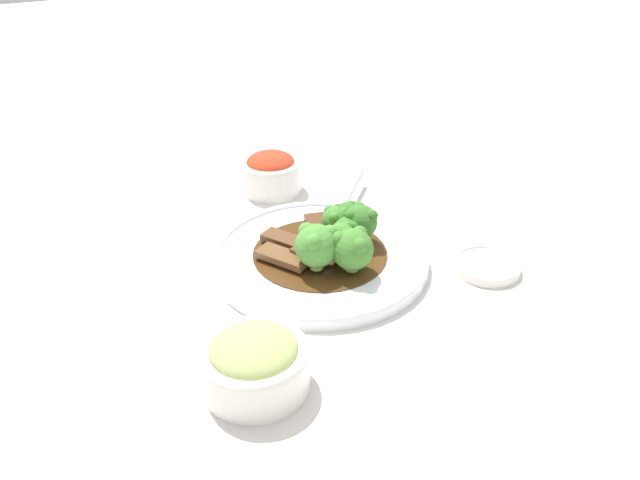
{
  "coord_description": "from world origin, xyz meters",
  "views": [
    {
      "loc": [
        0.59,
        -0.3,
        0.43
      ],
      "look_at": [
        0.0,
        0.0,
        0.03
      ],
      "focal_mm": 35.0,
      "sensor_mm": 36.0,
      "label": 1
    }
  ],
  "objects_px": {
    "broccoli_floret_4": "(361,221)",
    "side_bowl_appetizer": "(255,362)",
    "broccoli_floret_2": "(336,220)",
    "sauce_dish": "(487,265)",
    "beef_strip_0": "(287,240)",
    "beef_strip_1": "(319,226)",
    "main_plate": "(320,256)",
    "broccoli_floret_3": "(347,215)",
    "broccoli_floret_0": "(341,238)",
    "beef_strip_2": "(319,244)",
    "beef_strip_3": "(283,257)",
    "broccoli_floret_1": "(345,231)",
    "side_bowl_kimchi": "(271,172)",
    "broccoli_floret_5": "(317,245)",
    "serving_spoon": "(338,214)",
    "broccoli_floret_6": "(352,248)"
  },
  "relations": [
    {
      "from": "broccoli_floret_1",
      "to": "broccoli_floret_3",
      "type": "distance_m",
      "value": 0.04
    },
    {
      "from": "broccoli_floret_6",
      "to": "broccoli_floret_0",
      "type": "bearing_deg",
      "value": -175.84
    },
    {
      "from": "side_bowl_kimchi",
      "to": "sauce_dish",
      "type": "distance_m",
      "value": 0.36
    },
    {
      "from": "beef_strip_2",
      "to": "side_bowl_appetizer",
      "type": "distance_m",
      "value": 0.23
    },
    {
      "from": "beef_strip_1",
      "to": "side_bowl_kimchi",
      "type": "distance_m",
      "value": 0.17
    },
    {
      "from": "beef_strip_2",
      "to": "broccoli_floret_5",
      "type": "relative_size",
      "value": 1.45
    },
    {
      "from": "broccoli_floret_0",
      "to": "broccoli_floret_1",
      "type": "bearing_deg",
      "value": 140.49
    },
    {
      "from": "beef_strip_3",
      "to": "broccoli_floret_4",
      "type": "height_order",
      "value": "broccoli_floret_4"
    },
    {
      "from": "main_plate",
      "to": "broccoli_floret_3",
      "type": "height_order",
      "value": "broccoli_floret_3"
    },
    {
      "from": "beef_strip_0",
      "to": "side_bowl_appetizer",
      "type": "relative_size",
      "value": 0.67
    },
    {
      "from": "sauce_dish",
      "to": "broccoli_floret_0",
      "type": "bearing_deg",
      "value": -115.11
    },
    {
      "from": "broccoli_floret_5",
      "to": "broccoli_floret_3",
      "type": "bearing_deg",
      "value": 129.51
    },
    {
      "from": "beef_strip_2",
      "to": "beef_strip_3",
      "type": "relative_size",
      "value": 1.14
    },
    {
      "from": "beef_strip_1",
      "to": "main_plate",
      "type": "bearing_deg",
      "value": -24.6
    },
    {
      "from": "serving_spoon",
      "to": "sauce_dish",
      "type": "xyz_separation_m",
      "value": [
        0.17,
        0.12,
        -0.02
      ]
    },
    {
      "from": "broccoli_floret_0",
      "to": "side_bowl_appetizer",
      "type": "relative_size",
      "value": 0.46
    },
    {
      "from": "main_plate",
      "to": "beef_strip_0",
      "type": "distance_m",
      "value": 0.05
    },
    {
      "from": "broccoli_floret_4",
      "to": "side_bowl_appetizer",
      "type": "relative_size",
      "value": 0.46
    },
    {
      "from": "broccoli_floret_4",
      "to": "broccoli_floret_5",
      "type": "xyz_separation_m",
      "value": [
        0.03,
        -0.08,
        0.0
      ]
    },
    {
      "from": "broccoli_floret_1",
      "to": "broccoli_floret_5",
      "type": "height_order",
      "value": "broccoli_floret_5"
    },
    {
      "from": "sauce_dish",
      "to": "broccoli_floret_1",
      "type": "bearing_deg",
      "value": -124.09
    },
    {
      "from": "beef_strip_0",
      "to": "broccoli_floret_0",
      "type": "height_order",
      "value": "broccoli_floret_0"
    },
    {
      "from": "broccoli_floret_0",
      "to": "serving_spoon",
      "type": "bearing_deg",
      "value": 153.94
    },
    {
      "from": "broccoli_floret_4",
      "to": "broccoli_floret_6",
      "type": "bearing_deg",
      "value": -37.97
    },
    {
      "from": "broccoli_floret_2",
      "to": "sauce_dish",
      "type": "xyz_separation_m",
      "value": [
        0.13,
        0.15,
        -0.04
      ]
    },
    {
      "from": "broccoli_floret_2",
      "to": "side_bowl_appetizer",
      "type": "bearing_deg",
      "value": -45.0
    },
    {
      "from": "beef_strip_0",
      "to": "broccoli_floret_2",
      "type": "distance_m",
      "value": 0.07
    },
    {
      "from": "beef_strip_1",
      "to": "serving_spoon",
      "type": "relative_size",
      "value": 0.36
    },
    {
      "from": "broccoli_floret_0",
      "to": "broccoli_floret_4",
      "type": "relative_size",
      "value": 1.0
    },
    {
      "from": "broccoli_floret_6",
      "to": "broccoli_floret_5",
      "type": "bearing_deg",
      "value": -121.11
    },
    {
      "from": "beef_strip_1",
      "to": "serving_spoon",
      "type": "xyz_separation_m",
      "value": [
        -0.02,
        0.04,
        0.0
      ]
    },
    {
      "from": "broccoli_floret_0",
      "to": "broccoli_floret_2",
      "type": "xyz_separation_m",
      "value": [
        -0.05,
        0.02,
        -0.0
      ]
    },
    {
      "from": "side_bowl_appetizer",
      "to": "broccoli_floret_5",
      "type": "bearing_deg",
      "value": 135.17
    },
    {
      "from": "beef_strip_2",
      "to": "serving_spoon",
      "type": "bearing_deg",
      "value": 135.57
    },
    {
      "from": "broccoli_floret_1",
      "to": "sauce_dish",
      "type": "distance_m",
      "value": 0.18
    },
    {
      "from": "side_bowl_appetizer",
      "to": "sauce_dish",
      "type": "height_order",
      "value": "side_bowl_appetizer"
    },
    {
      "from": "side_bowl_appetizer",
      "to": "main_plate",
      "type": "bearing_deg",
      "value": 137.3
    },
    {
      "from": "broccoli_floret_2",
      "to": "side_bowl_appetizer",
      "type": "relative_size",
      "value": 0.41
    },
    {
      "from": "beef_strip_2",
      "to": "serving_spoon",
      "type": "height_order",
      "value": "serving_spoon"
    },
    {
      "from": "beef_strip_1",
      "to": "side_bowl_appetizer",
      "type": "bearing_deg",
      "value": -39.42
    },
    {
      "from": "main_plate",
      "to": "beef_strip_0",
      "type": "bearing_deg",
      "value": -138.43
    },
    {
      "from": "beef_strip_2",
      "to": "beef_strip_1",
      "type": "bearing_deg",
      "value": 154.24
    },
    {
      "from": "beef_strip_3",
      "to": "sauce_dish",
      "type": "height_order",
      "value": "beef_strip_3"
    },
    {
      "from": "broccoli_floret_2",
      "to": "beef_strip_0",
      "type": "bearing_deg",
      "value": -103.01
    },
    {
      "from": "beef_strip_0",
      "to": "beef_strip_3",
      "type": "distance_m",
      "value": 0.04
    },
    {
      "from": "broccoli_floret_3",
      "to": "serving_spoon",
      "type": "height_order",
      "value": "broccoli_floret_3"
    },
    {
      "from": "beef_strip_0",
      "to": "serving_spoon",
      "type": "relative_size",
      "value": 0.45
    },
    {
      "from": "broccoli_floret_2",
      "to": "broccoli_floret_6",
      "type": "distance_m",
      "value": 0.08
    },
    {
      "from": "beef_strip_0",
      "to": "beef_strip_1",
      "type": "height_order",
      "value": "beef_strip_1"
    },
    {
      "from": "broccoli_floret_1",
      "to": "sauce_dish",
      "type": "bearing_deg",
      "value": 55.91
    }
  ]
}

